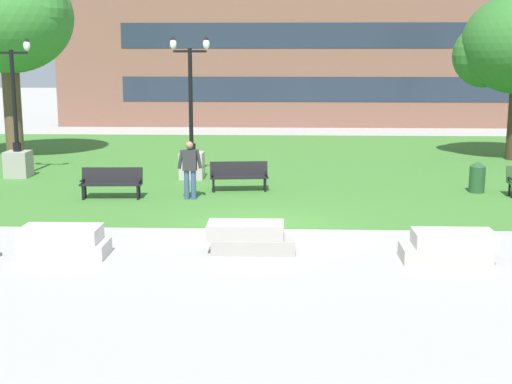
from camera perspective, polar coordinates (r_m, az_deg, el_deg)
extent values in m
plane|color=#A3A09B|center=(17.54, 0.26, -2.97)|extent=(140.00, 140.00, 0.00)
cube|color=#3D752D|center=(27.34, 0.97, 2.16)|extent=(40.00, 20.00, 0.02)
cube|color=#BCB7B2|center=(15.74, -15.01, -4.40)|extent=(1.80, 0.90, 0.32)
cube|color=beige|center=(15.68, -15.34, -3.27)|extent=(1.66, 0.83, 0.32)
cube|color=#9E9991|center=(15.56, -0.18, -4.19)|extent=(1.80, 0.90, 0.32)
cube|color=#A6A098|center=(15.49, -0.84, -3.04)|extent=(1.66, 0.83, 0.32)
cube|color=#B2ADA3|center=(15.35, 14.85, -4.79)|extent=(1.80, 0.90, 0.32)
cube|color=#BBB6AB|center=(15.31, 15.54, -3.63)|extent=(1.66, 0.83, 0.32)
cube|color=black|center=(22.08, -1.36, 1.18)|extent=(1.84, 0.62, 0.05)
cube|color=black|center=(22.29, -1.38, 1.88)|extent=(1.80, 0.31, 0.46)
cube|color=black|center=(22.04, -3.54, 1.46)|extent=(0.10, 0.40, 0.04)
cube|color=black|center=(22.11, 0.82, 1.51)|extent=(0.10, 0.40, 0.04)
cylinder|color=black|center=(21.95, -3.42, 0.49)|extent=(0.07, 0.07, 0.41)
cylinder|color=black|center=(22.01, 0.75, 0.54)|extent=(0.07, 0.07, 0.41)
cylinder|color=black|center=(22.26, -3.43, 0.64)|extent=(0.07, 0.07, 0.41)
cylinder|color=black|center=(22.33, 0.68, 0.69)|extent=(0.07, 0.07, 0.41)
cube|color=black|center=(22.48, 19.68, 1.02)|extent=(0.07, 0.40, 0.04)
cylinder|color=black|center=(22.40, 19.83, 0.06)|extent=(0.07, 0.07, 0.41)
cylinder|color=black|center=(22.70, 19.62, 0.21)|extent=(0.07, 0.07, 0.41)
cube|color=black|center=(21.36, -11.52, 0.62)|extent=(1.82, 0.53, 0.05)
cube|color=black|center=(21.56, -11.42, 1.34)|extent=(1.80, 0.21, 0.46)
cube|color=black|center=(21.51, -13.73, 0.92)|extent=(0.08, 0.40, 0.04)
cube|color=black|center=(21.19, -9.30, 0.95)|extent=(0.08, 0.40, 0.04)
cylinder|color=black|center=(21.41, -13.68, -0.08)|extent=(0.07, 0.07, 0.41)
cylinder|color=black|center=(21.11, -9.45, -0.07)|extent=(0.07, 0.07, 0.41)
cylinder|color=black|center=(21.72, -13.49, 0.08)|extent=(0.07, 0.07, 0.41)
cylinder|color=black|center=(21.42, -9.32, 0.09)|extent=(0.07, 0.07, 0.41)
cube|color=gray|center=(25.97, -18.49, 2.13)|extent=(0.80, 0.80, 0.90)
cylinder|color=black|center=(25.88, -18.57, 3.44)|extent=(0.28, 0.28, 0.30)
cylinder|color=black|center=(25.74, -18.78, 6.90)|extent=(0.14, 0.14, 3.43)
cube|color=black|center=(25.69, -19.01, 10.49)|extent=(1.10, 0.08, 0.08)
ellipsoid|color=white|center=(25.50, -17.87, 11.10)|extent=(0.22, 0.22, 0.36)
cone|color=black|center=(25.50, -17.90, 11.54)|extent=(0.20, 0.20, 0.13)
cube|color=#ADA89E|center=(24.45, -5.16, 2.13)|extent=(0.80, 0.80, 0.90)
cylinder|color=black|center=(24.37, -5.18, 3.53)|extent=(0.28, 0.28, 0.30)
cylinder|color=black|center=(24.21, -5.25, 7.26)|extent=(0.14, 0.14, 3.48)
cube|color=black|center=(24.15, -5.32, 11.15)|extent=(1.10, 0.08, 0.08)
ellipsoid|color=white|center=(24.23, -6.64, 11.69)|extent=(0.22, 0.22, 0.36)
cone|color=black|center=(24.24, -6.65, 12.15)|extent=(0.20, 0.20, 0.13)
ellipsoid|color=white|center=(24.09, -4.00, 11.74)|extent=(0.22, 0.22, 0.36)
cone|color=black|center=(24.09, -4.01, 12.20)|extent=(0.20, 0.20, 0.13)
sphere|color=#2D6B28|center=(30.38, 17.83, 10.35)|extent=(2.55, 2.55, 2.55)
cylinder|color=brown|center=(30.50, -18.90, 6.48)|extent=(0.70, 0.70, 4.19)
ellipsoid|color=#387F33|center=(30.46, -19.32, 13.09)|extent=(5.17, 5.17, 4.40)
sphere|color=#387F33|center=(29.54, -17.32, 13.79)|extent=(2.59, 2.59, 2.59)
cylinder|color=#234C28|center=(22.95, 17.27, 0.96)|extent=(0.48, 0.48, 0.80)
cone|color=#234C28|center=(22.88, 17.33, 2.14)|extent=(0.49, 0.49, 0.16)
cylinder|color=#384C7A|center=(20.96, -5.02, 0.58)|extent=(0.15, 0.15, 0.86)
cylinder|color=#384C7A|center=(20.99, -5.56, 0.58)|extent=(0.15, 0.15, 0.86)
cube|color=#2D2D30|center=(20.85, -5.33, 2.55)|extent=(0.40, 0.24, 0.60)
cylinder|color=#2D2D30|center=(20.86, -4.60, 2.65)|extent=(0.20, 0.10, 0.56)
cylinder|color=#2D2D30|center=(20.84, -6.05, 2.61)|extent=(0.20, 0.10, 0.56)
sphere|color=#9E7051|center=(20.79, -5.35, 3.75)|extent=(0.22, 0.22, 0.22)
cube|color=brown|center=(41.58, 5.61, 12.06)|extent=(31.01, 1.00, 9.99)
cube|color=#232D3D|center=(41.11, 5.58, 8.18)|extent=(23.25, 0.03, 1.40)
cube|color=#232D3D|center=(41.07, 5.66, 12.36)|extent=(23.25, 0.03, 1.40)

